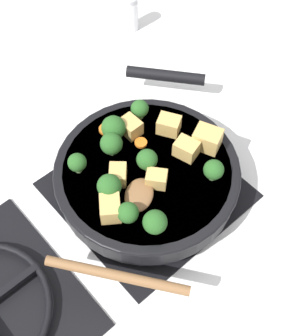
# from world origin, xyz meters

# --- Properties ---
(ground_plane) EXTENTS (2.40, 2.40, 0.00)m
(ground_plane) POSITION_xyz_m (0.00, 0.00, 0.00)
(ground_plane) COLOR white
(front_burner_grate) EXTENTS (0.31, 0.31, 0.03)m
(front_burner_grate) POSITION_xyz_m (0.00, 0.00, 0.01)
(front_burner_grate) COLOR black
(front_burner_grate) RESTS_ON ground_plane
(skillet_pan) EXTENTS (0.39, 0.42, 0.05)m
(skillet_pan) POSITION_xyz_m (0.00, -0.00, 0.05)
(skillet_pan) COLOR black
(skillet_pan) RESTS_ON front_burner_grate
(wooden_spoon) EXTENTS (0.22, 0.23, 0.02)m
(wooden_spoon) POSITION_xyz_m (-0.08, 0.12, 0.08)
(wooden_spoon) COLOR brown
(wooden_spoon) RESTS_ON skillet_pan
(tofu_cube_center_large) EXTENTS (0.05, 0.04, 0.03)m
(tofu_cube_center_large) POSITION_xyz_m (-0.02, -0.07, 0.09)
(tofu_cube_center_large) COLOR tan
(tofu_cube_center_large) RESTS_ON skillet_pan
(tofu_cube_near_handle) EXTENTS (0.05, 0.05, 0.03)m
(tofu_cube_near_handle) POSITION_xyz_m (-0.03, 0.11, 0.09)
(tofu_cube_near_handle) COLOR tan
(tofu_cube_near_handle) RESTS_ON skillet_pan
(tofu_cube_east_chunk) EXTENTS (0.05, 0.05, 0.03)m
(tofu_cube_east_chunk) POSITION_xyz_m (0.01, 0.05, 0.09)
(tofu_cube_east_chunk) COLOR tan
(tofu_cube_east_chunk) RESTS_ON skillet_pan
(tofu_cube_west_chunk) EXTENTS (0.06, 0.05, 0.04)m
(tofu_cube_west_chunk) POSITION_xyz_m (-0.03, -0.11, 0.10)
(tofu_cube_west_chunk) COLOR tan
(tofu_cube_west_chunk) RESTS_ON skillet_pan
(tofu_cube_back_piece) EXTENTS (0.05, 0.04, 0.03)m
(tofu_cube_back_piece) POSITION_xyz_m (-0.03, 0.01, 0.09)
(tofu_cube_back_piece) COLOR tan
(tofu_cube_back_piece) RESTS_ON skillet_pan
(tofu_cube_front_piece) EXTENTS (0.04, 0.03, 0.03)m
(tofu_cube_front_piece) POSITION_xyz_m (0.08, -0.03, 0.09)
(tofu_cube_front_piece) COLOR tan
(tofu_cube_front_piece) RESTS_ON skillet_pan
(tofu_cube_mid_small) EXTENTS (0.05, 0.05, 0.03)m
(tofu_cube_mid_small) POSITION_xyz_m (0.04, -0.09, 0.09)
(tofu_cube_mid_small) COLOR tan
(tofu_cube_mid_small) RESTS_ON skillet_pan
(broccoli_floret_near_spoon) EXTENTS (0.04, 0.04, 0.05)m
(broccoli_floret_near_spoon) POSITION_xyz_m (-0.10, 0.07, 0.10)
(broccoli_floret_near_spoon) COLOR #709956
(broccoli_floret_near_spoon) RESTS_ON skillet_pan
(broccoli_floret_center_top) EXTENTS (0.04, 0.04, 0.05)m
(broccoli_floret_center_top) POSITION_xyz_m (0.09, -0.00, 0.10)
(broccoli_floret_center_top) COLOR #709956
(broccoli_floret_center_top) RESTS_ON skillet_pan
(broccoli_floret_east_rim) EXTENTS (0.03, 0.03, 0.04)m
(broccoli_floret_east_rim) POSITION_xyz_m (0.08, 0.09, 0.10)
(broccoli_floret_east_rim) COLOR #709956
(broccoli_floret_east_rim) RESTS_ON skillet_pan
(broccoli_floret_west_rim) EXTENTS (0.04, 0.04, 0.05)m
(broccoli_floret_west_rim) POSITION_xyz_m (0.07, 0.02, 0.10)
(broccoli_floret_west_rim) COLOR #709956
(broccoli_floret_west_rim) RESTS_ON skillet_pan
(broccoli_floret_north_edge) EXTENTS (0.03, 0.03, 0.04)m
(broccoli_floret_north_edge) POSITION_xyz_m (0.10, -0.07, 0.10)
(broccoli_floret_north_edge) COLOR #709956
(broccoli_floret_north_edge) RESTS_ON skillet_pan
(broccoli_floret_south_cluster) EXTENTS (0.04, 0.04, 0.04)m
(broccoli_floret_south_cluster) POSITION_xyz_m (-0.06, 0.09, 0.10)
(broccoli_floret_south_cluster) COLOR #709956
(broccoli_floret_south_cluster) RESTS_ON skillet_pan
(broccoli_floret_mid_floret) EXTENTS (0.04, 0.04, 0.04)m
(broccoli_floret_mid_floret) POSITION_xyz_m (-0.00, -0.00, 0.10)
(broccoli_floret_mid_floret) COLOR #709956
(broccoli_floret_mid_floret) RESTS_ON skillet_pan
(broccoli_floret_small_inner) EXTENTS (0.04, 0.04, 0.05)m
(broccoli_floret_small_inner) POSITION_xyz_m (0.00, 0.08, 0.10)
(broccoli_floret_small_inner) COLOR #709956
(broccoli_floret_small_inner) RESTS_ON skillet_pan
(broccoli_floret_tall_stem) EXTENTS (0.04, 0.04, 0.04)m
(broccoli_floret_tall_stem) POSITION_xyz_m (-0.09, -0.07, 0.10)
(broccoli_floret_tall_stem) COLOR #709956
(broccoli_floret_tall_stem) RESTS_ON skillet_pan
(carrot_slice_orange_thin) EXTENTS (0.03, 0.03, 0.01)m
(carrot_slice_orange_thin) POSITION_xyz_m (0.12, 0.00, 0.08)
(carrot_slice_orange_thin) COLOR orange
(carrot_slice_orange_thin) RESTS_ON skillet_pan
(carrot_slice_near_center) EXTENTS (0.02, 0.02, 0.01)m
(carrot_slice_near_center) POSITION_xyz_m (0.05, -0.03, 0.08)
(carrot_slice_near_center) COLOR orange
(carrot_slice_near_center) RESTS_ON skillet_pan
(salt_shaker) EXTENTS (0.04, 0.04, 0.09)m
(salt_shaker) POSITION_xyz_m (0.38, -0.28, 0.04)
(salt_shaker) COLOR white
(salt_shaker) RESTS_ON ground_plane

